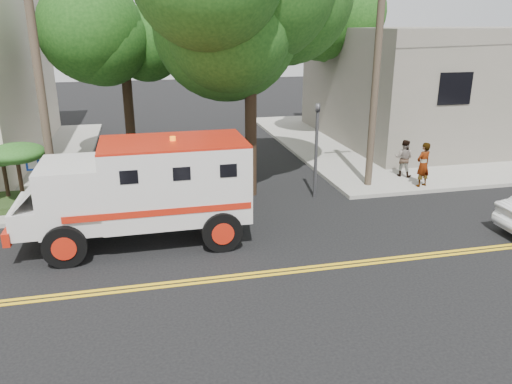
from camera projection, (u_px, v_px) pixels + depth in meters
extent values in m
plane|color=black|center=(249.00, 276.00, 13.22)|extent=(100.00, 100.00, 0.00)
cube|color=gray|center=(429.00, 139.00, 28.56)|extent=(17.00, 17.00, 0.15)
cube|color=#69665A|center=(453.00, 83.00, 28.36)|extent=(14.00, 12.00, 6.00)
cylinder|color=#382D23|center=(40.00, 84.00, 16.11)|extent=(0.28, 0.28, 9.00)
cylinder|color=#382D23|center=(376.00, 75.00, 18.86)|extent=(0.28, 0.28, 9.00)
cylinder|color=black|center=(251.00, 105.00, 18.42)|extent=(0.44, 0.44, 7.00)
sphere|color=#133A0F|center=(250.00, 4.00, 17.30)|extent=(5.32, 5.32, 5.32)
cylinder|color=black|center=(128.00, 105.00, 22.75)|extent=(0.44, 0.44, 5.60)
sphere|color=#133A0F|center=(123.00, 41.00, 21.85)|extent=(3.92, 3.92, 3.92)
sphere|color=#133A0F|center=(142.00, 32.00, 21.38)|extent=(3.36, 3.36, 3.36)
cylinder|color=black|center=(333.00, 85.00, 28.86)|extent=(0.44, 0.44, 5.95)
sphere|color=#133A0F|center=(336.00, 31.00, 27.91)|extent=(4.20, 4.20, 4.20)
sphere|color=#133A0F|center=(355.00, 22.00, 27.40)|extent=(3.60, 3.60, 3.60)
cylinder|color=#3F3F42|center=(316.00, 152.00, 18.63)|extent=(0.12, 0.12, 3.60)
imported|color=#3F3F42|center=(317.00, 116.00, 18.20)|extent=(0.15, 0.18, 0.90)
cylinder|color=#3F3F42|center=(36.00, 186.00, 17.29)|extent=(0.06, 0.06, 2.00)
cube|color=#0C33A5|center=(33.00, 164.00, 16.98)|extent=(0.45, 0.03, 0.45)
cube|color=#1E3314|center=(3.00, 203.00, 17.80)|extent=(3.20, 2.00, 0.24)
cylinder|color=black|center=(6.00, 178.00, 17.93)|extent=(0.14, 0.14, 1.36)
ellipsoid|color=#1E4414|center=(2.00, 158.00, 17.69)|extent=(1.55, 1.55, 0.54)
cylinder|color=black|center=(21.00, 180.00, 17.20)|extent=(0.14, 0.14, 1.68)
ellipsoid|color=#1E4414|center=(16.00, 153.00, 16.90)|extent=(1.91, 1.91, 0.66)
cube|color=silver|center=(175.00, 180.00, 14.96)|extent=(4.24, 2.51, 2.28)
cube|color=silver|center=(73.00, 194.00, 14.39)|extent=(1.75, 2.39, 1.84)
cube|color=black|center=(40.00, 180.00, 14.04)|extent=(0.07, 1.84, 0.76)
cube|color=silver|center=(34.00, 215.00, 14.31)|extent=(0.99, 2.17, 0.76)
cube|color=#B21D0D|center=(15.00, 225.00, 14.28)|extent=(0.21, 2.33, 0.38)
cube|color=#B21D0D|center=(173.00, 142.00, 14.58)|extent=(4.24, 2.51, 0.07)
cylinder|color=black|center=(65.00, 246.00, 13.57)|extent=(1.19, 0.35, 1.19)
cylinder|color=black|center=(74.00, 215.00, 15.81)|extent=(1.19, 0.35, 1.19)
cylinder|color=black|center=(222.00, 232.00, 14.52)|extent=(1.19, 0.35, 1.19)
cylinder|color=black|center=(210.00, 204.00, 16.76)|extent=(1.19, 0.35, 1.19)
imported|color=gray|center=(423.00, 165.00, 19.74)|extent=(0.75, 0.60, 1.79)
imported|color=gray|center=(404.00, 158.00, 21.11)|extent=(0.97, 0.95, 1.58)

